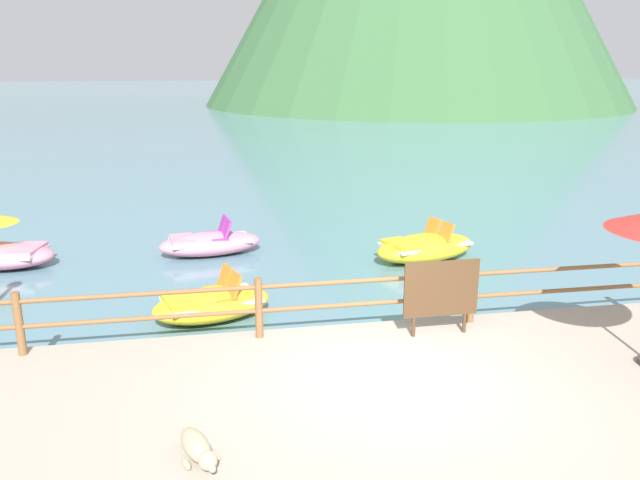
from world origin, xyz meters
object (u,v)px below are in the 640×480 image
object	(u,v)px
dog_resting	(198,448)
pedal_boat_0	(425,247)
pedal_boat_3	(210,243)
sign_board	(441,290)
pedal_boat_1	(211,304)

from	to	relation	value
dog_resting	pedal_boat_0	size ratio (longest dim) A/B	0.38
dog_resting	pedal_boat_3	distance (m)	8.78
sign_board	pedal_boat_3	size ratio (longest dim) A/B	0.47
sign_board	pedal_boat_1	size ratio (longest dim) A/B	0.50
dog_resting	pedal_boat_3	bearing A→B (deg)	88.54
dog_resting	pedal_boat_0	xyz separation A→B (m)	(5.11, 7.44, -0.21)
pedal_boat_3	sign_board	bearing A→B (deg)	-61.14
sign_board	pedal_boat_3	world-z (taller)	sign_board
sign_board	dog_resting	xyz separation A→B (m)	(-3.64, -2.58, -0.61)
sign_board	pedal_boat_1	xyz separation A→B (m)	(-3.44, 2.21, -0.84)
dog_resting	sign_board	bearing A→B (deg)	35.36
dog_resting	pedal_boat_1	size ratio (longest dim) A/B	0.44
sign_board	pedal_boat_0	bearing A→B (deg)	73.14
pedal_boat_0	pedal_boat_1	world-z (taller)	pedal_boat_0
dog_resting	pedal_boat_3	xyz separation A→B (m)	(0.22, 8.78, -0.24)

